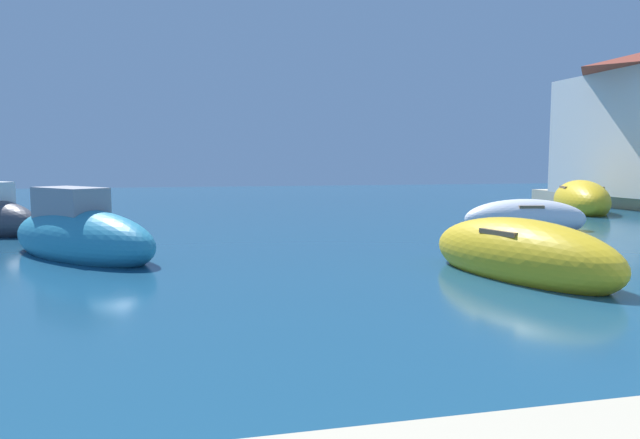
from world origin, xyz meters
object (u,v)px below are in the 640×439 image
moored_boat_3 (520,256)px  moored_boat_2 (80,236)px  moored_boat_5 (581,201)px  moored_boat_1 (525,219)px

moored_boat_3 → moored_boat_2: bearing=49.3°
moored_boat_3 → moored_boat_5: bearing=-54.5°
moored_boat_2 → moored_boat_3: bearing=23.7°
moored_boat_2 → moored_boat_5: bearing=72.6°
moored_boat_2 → moored_boat_1: bearing=60.9°
moored_boat_3 → moored_boat_1: bearing=-46.6°
moored_boat_2 → moored_boat_3: size_ratio=1.04×
moored_boat_1 → moored_boat_2: moored_boat_2 is taller
moored_boat_2 → moored_boat_5: moored_boat_2 is taller
moored_boat_3 → moored_boat_5: moored_boat_5 is taller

